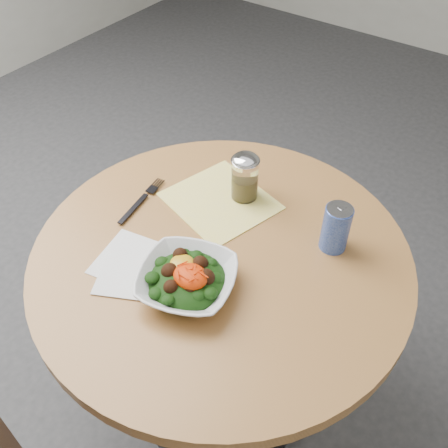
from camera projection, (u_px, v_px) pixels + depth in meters
name	position (u px, v px, depth m)	size (l,w,h in m)	color
ground	(222.00, 399.00, 1.71)	(6.00, 6.00, 0.00)	#323134
table	(221.00, 301.00, 1.32)	(0.90, 0.90, 0.75)	black
cloth_napkin	(220.00, 201.00, 1.30)	(0.25, 0.23, 0.00)	yellow
paper_napkins	(133.00, 266.00, 1.14)	(0.22, 0.22, 0.00)	white
salad_bowl	(187.00, 279.00, 1.08)	(0.27, 0.27, 0.08)	silver
fork	(143.00, 199.00, 1.30)	(0.05, 0.19, 0.00)	black
spice_shaker	(245.00, 177.00, 1.27)	(0.07, 0.07, 0.13)	silver
beverage_can	(336.00, 228.00, 1.15)	(0.06, 0.06, 0.12)	#0D2899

